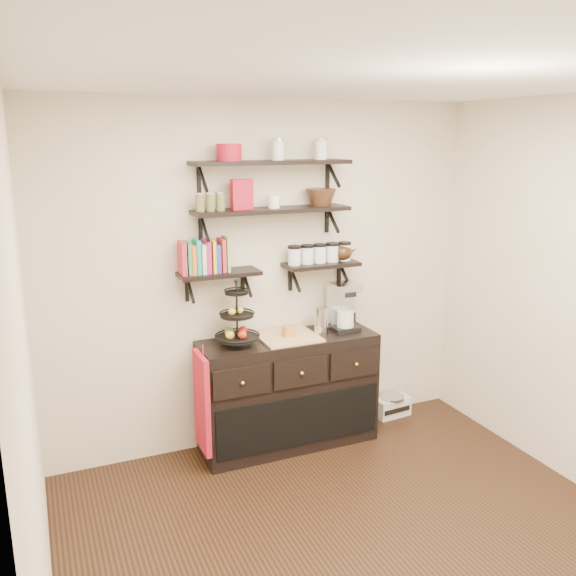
% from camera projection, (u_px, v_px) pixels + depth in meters
% --- Properties ---
extents(floor, '(3.50, 3.50, 0.00)m').
position_uv_depth(floor, '(377.00, 562.00, 3.56)').
color(floor, black).
rests_on(floor, ground).
extents(ceiling, '(3.50, 3.50, 0.02)m').
position_uv_depth(ceiling, '(396.00, 76.00, 2.91)').
color(ceiling, white).
rests_on(ceiling, back_wall).
extents(back_wall, '(3.50, 0.02, 2.70)m').
position_uv_depth(back_wall, '(266.00, 276.00, 4.79)').
color(back_wall, beige).
rests_on(back_wall, ground).
extents(left_wall, '(0.02, 3.50, 2.70)m').
position_uv_depth(left_wall, '(29.00, 398.00, 2.56)').
color(left_wall, beige).
rests_on(left_wall, ground).
extents(shelf_top, '(1.20, 0.27, 0.23)m').
position_uv_depth(shelf_top, '(272.00, 163.00, 4.46)').
color(shelf_top, black).
rests_on(shelf_top, back_wall).
extents(shelf_mid, '(1.20, 0.27, 0.23)m').
position_uv_depth(shelf_mid, '(272.00, 211.00, 4.55)').
color(shelf_mid, black).
rests_on(shelf_mid, back_wall).
extents(shelf_low_left, '(0.60, 0.25, 0.23)m').
position_uv_depth(shelf_low_left, '(219.00, 274.00, 4.51)').
color(shelf_low_left, black).
rests_on(shelf_low_left, back_wall).
extents(shelf_low_right, '(0.60, 0.25, 0.23)m').
position_uv_depth(shelf_low_right, '(321.00, 265.00, 4.83)').
color(shelf_low_right, black).
rests_on(shelf_low_right, back_wall).
extents(cookbooks, '(0.36, 0.15, 0.26)m').
position_uv_depth(cookbooks, '(207.00, 257.00, 4.44)').
color(cookbooks, '#AA2336').
rests_on(cookbooks, shelf_low_left).
extents(glass_canisters, '(0.54, 0.10, 0.13)m').
position_uv_depth(glass_canisters, '(320.00, 254.00, 4.80)').
color(glass_canisters, silver).
rests_on(glass_canisters, shelf_low_right).
extents(sideboard, '(1.40, 0.50, 0.92)m').
position_uv_depth(sideboard, '(288.00, 391.00, 4.83)').
color(sideboard, black).
rests_on(sideboard, floor).
extents(fruit_stand, '(0.33, 0.33, 0.48)m').
position_uv_depth(fruit_stand, '(237.00, 324.00, 4.53)').
color(fruit_stand, black).
rests_on(fruit_stand, sideboard).
extents(candle, '(0.08, 0.08, 0.08)m').
position_uv_depth(candle, '(288.00, 331.00, 4.71)').
color(candle, '#AB6D27').
rests_on(candle, sideboard).
extents(coffee_maker, '(0.21, 0.20, 0.39)m').
position_uv_depth(coffee_maker, '(343.00, 307.00, 4.89)').
color(coffee_maker, black).
rests_on(coffee_maker, sideboard).
extents(thermal_carafe, '(0.11, 0.11, 0.22)m').
position_uv_depth(thermal_carafe, '(321.00, 321.00, 4.79)').
color(thermal_carafe, silver).
rests_on(thermal_carafe, sideboard).
extents(apron, '(0.04, 0.32, 0.74)m').
position_uv_depth(apron, '(202.00, 403.00, 4.45)').
color(apron, maroon).
rests_on(apron, sideboard).
extents(radio, '(0.33, 0.23, 0.19)m').
position_uv_depth(radio, '(392.00, 406.00, 5.41)').
color(radio, silver).
rests_on(radio, floor).
extents(recipe_box, '(0.16, 0.07, 0.22)m').
position_uv_depth(recipe_box, '(242.00, 194.00, 4.42)').
color(recipe_box, maroon).
rests_on(recipe_box, shelf_mid).
extents(walnut_bowl, '(0.24, 0.24, 0.13)m').
position_uv_depth(walnut_bowl, '(321.00, 197.00, 4.68)').
color(walnut_bowl, black).
rests_on(walnut_bowl, shelf_mid).
extents(ramekins, '(0.09, 0.09, 0.10)m').
position_uv_depth(ramekins, '(274.00, 202.00, 4.53)').
color(ramekins, white).
rests_on(ramekins, shelf_mid).
extents(teapot, '(0.23, 0.18, 0.16)m').
position_uv_depth(teapot, '(342.00, 251.00, 4.88)').
color(teapot, black).
rests_on(teapot, shelf_low_right).
extents(red_pot, '(0.18, 0.18, 0.12)m').
position_uv_depth(red_pot, '(229.00, 152.00, 4.32)').
color(red_pot, maroon).
rests_on(red_pot, shelf_top).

